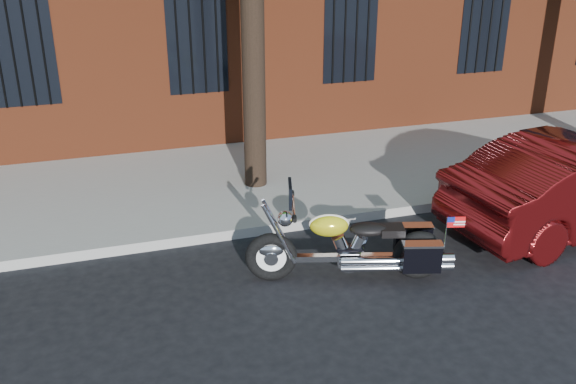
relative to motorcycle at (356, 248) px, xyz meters
name	(u,v)px	position (x,y,z in m)	size (l,w,h in m)	color
ground	(276,283)	(-0.98, 0.21, -0.44)	(120.00, 120.00, 0.00)	black
curb	(249,230)	(-0.98, 1.59, -0.37)	(40.00, 0.16, 0.15)	gray
sidewalk	(222,183)	(-0.98, 3.47, -0.37)	(40.00, 3.60, 0.15)	gray
motorcycle	(356,248)	(0.00, 0.00, 0.00)	(2.45, 1.20, 1.32)	black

